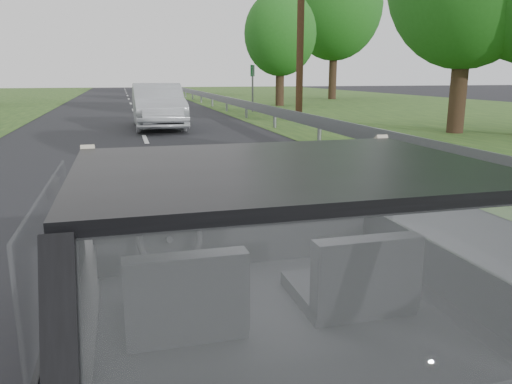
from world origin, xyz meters
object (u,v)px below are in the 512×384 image
subject_car (257,289)px  cat (252,193)px  highway_sign (253,89)px  utility_pole (301,8)px  other_car (158,106)px

subject_car → cat: 0.69m
cat → highway_sign: 21.39m
subject_car → cat: size_ratio=6.98×
utility_pole → highway_sign: bearing=100.7°
other_car → highway_sign: bearing=51.6°
subject_car → utility_pole: bearing=69.5°
subject_car → highway_sign: (5.54, 21.27, 0.38)m
highway_sign → utility_pole: (0.81, -4.30, 3.19)m
utility_pole → cat: bearing=-110.8°
subject_car → cat: subject_car is taller
other_car → cat: bearing=-91.9°
highway_sign → utility_pole: bearing=-54.5°
other_car → utility_pole: utility_pole is taller
cat → utility_pole: (6.23, 16.40, 3.21)m
highway_sign → utility_pole: 5.42m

